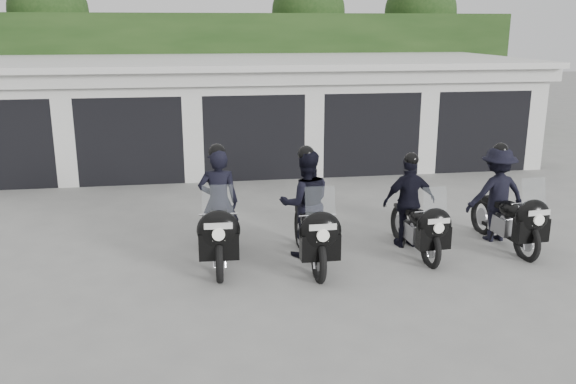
{
  "coord_description": "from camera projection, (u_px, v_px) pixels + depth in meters",
  "views": [
    {
      "loc": [
        -1.55,
        -9.87,
        3.88
      ],
      "look_at": [
        0.06,
        0.35,
        1.05
      ],
      "focal_mm": 38.0,
      "sensor_mm": 36.0,
      "label": 1
    }
  ],
  "objects": [
    {
      "name": "police_bike_c",
      "position": [
        413.0,
        209.0,
        10.76
      ],
      "size": [
        1.0,
        2.06,
        1.79
      ],
      "rotation": [
        0.0,
        0.0,
        0.06
      ],
      "color": "black",
      "rests_on": "ground"
    },
    {
      "name": "police_bike_b",
      "position": [
        308.0,
        212.0,
        10.27
      ],
      "size": [
        0.91,
        2.3,
        2.01
      ],
      "rotation": [
        0.0,
        0.0,
        0.01
      ],
      "color": "black",
      "rests_on": "ground"
    },
    {
      "name": "background_vegetation",
      "position": [
        243.0,
        57.0,
        22.29
      ],
      "size": [
        20.0,
        3.9,
        5.8
      ],
      "color": "#1A3412",
      "rests_on": "ground"
    },
    {
      "name": "police_bike_a",
      "position": [
        219.0,
        216.0,
        10.21
      ],
      "size": [
        0.76,
        2.33,
        2.03
      ],
      "rotation": [
        0.0,
        0.0,
        -0.05
      ],
      "color": "black",
      "rests_on": "ground"
    },
    {
      "name": "police_bike_d",
      "position": [
        501.0,
        200.0,
        11.08
      ],
      "size": [
        1.18,
        2.18,
        1.9
      ],
      "rotation": [
        0.0,
        0.0,
        0.08
      ],
      "color": "black",
      "rests_on": "ground"
    },
    {
      "name": "ground",
      "position": [
        288.0,
        255.0,
        10.66
      ],
      "size": [
        80.0,
        80.0,
        0.0
      ],
      "primitive_type": "plane",
      "color": "gray",
      "rests_on": "ground"
    },
    {
      "name": "garage_block",
      "position": [
        245.0,
        112.0,
        17.96
      ],
      "size": [
        16.4,
        6.8,
        2.96
      ],
      "color": "silver",
      "rests_on": "ground"
    }
  ]
}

